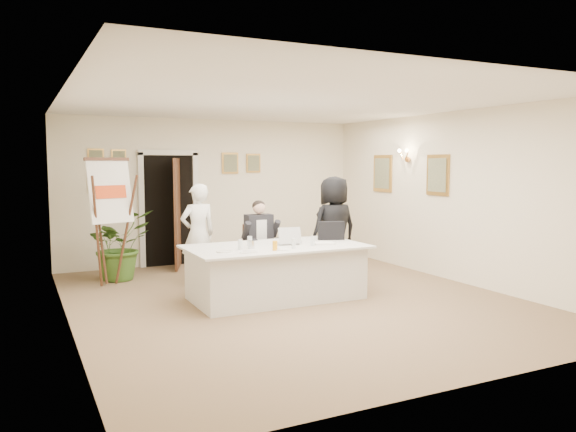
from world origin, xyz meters
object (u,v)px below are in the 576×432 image
at_px(laptop_bag, 331,231).
at_px(steel_jug, 251,245).
at_px(flip_chart, 108,229).
at_px(laptop, 286,235).
at_px(potted_palm, 119,245).
at_px(conference_table, 276,272).
at_px(seated_man, 260,242).
at_px(standing_woman, 334,228).
at_px(standing_man, 198,234).
at_px(oj_glass, 275,246).
at_px(paper_stack, 324,243).

xyz_separation_m(laptop_bag, steel_jug, (-1.45, -0.30, -0.09)).
height_order(flip_chart, laptop, flip_chart).
xyz_separation_m(potted_palm, laptop_bag, (2.83, -2.18, 0.33)).
distance_m(conference_table, potted_palm, 2.98).
xyz_separation_m(seated_man, flip_chart, (-2.23, 0.87, 0.23)).
bearing_deg(seated_man, conference_table, -86.36).
height_order(standing_woman, laptop, standing_woman).
relative_size(standing_man, oj_glass, 12.51).
bearing_deg(steel_jug, oj_glass, -51.27).
bearing_deg(laptop_bag, standing_woman, 75.30).
bearing_deg(flip_chart, oj_glass, -51.21).
distance_m(laptop, paper_stack, 0.57).
xyz_separation_m(conference_table, standing_man, (-0.71, 1.46, 0.42)).
bearing_deg(laptop_bag, potted_palm, 162.20).
height_order(conference_table, seated_man, seated_man).
bearing_deg(seated_man, standing_woman, 2.24).
bearing_deg(standing_woman, conference_table, 24.39).
relative_size(conference_table, flip_chart, 1.27).
relative_size(potted_palm, laptop, 3.26).
xyz_separation_m(flip_chart, laptop, (2.24, -1.81, -0.01)).
height_order(seated_man, steel_jug, seated_man).
xyz_separation_m(seated_man, laptop, (0.02, -0.94, 0.23)).
bearing_deg(oj_glass, laptop, 50.35).
relative_size(conference_table, seated_man, 1.85).
distance_m(flip_chart, standing_woman, 3.64).
distance_m(conference_table, paper_stack, 0.81).
xyz_separation_m(standing_man, paper_stack, (1.39, -1.66, -0.02)).
xyz_separation_m(conference_table, laptop_bag, (1.02, 0.18, 0.52)).
relative_size(flip_chart, standing_man, 1.23).
distance_m(standing_man, standing_woman, 2.24).
relative_size(standing_man, paper_stack, 5.64).
relative_size(laptop, steel_jug, 3.26).
height_order(potted_palm, oj_glass, potted_palm).
distance_m(standing_man, laptop_bag, 2.16).
relative_size(seated_man, flip_chart, 0.69).
relative_size(standing_woman, paper_stack, 6.03).
height_order(seated_man, potted_palm, seated_man).
bearing_deg(flip_chart, laptop_bag, -29.19).
height_order(oj_glass, steel_jug, oj_glass).
relative_size(paper_stack, oj_glass, 2.22).
relative_size(seated_man, laptop, 3.83).
bearing_deg(laptop, conference_table, -151.73).
bearing_deg(standing_woman, paper_stack, 48.62).
bearing_deg(paper_stack, steel_jug, 175.60).
height_order(potted_palm, paper_stack, potted_palm).
bearing_deg(steel_jug, conference_table, 15.05).
bearing_deg(seated_man, oj_glass, -91.14).
distance_m(seated_man, potted_palm, 2.41).
bearing_deg(laptop, potted_palm, 137.71).
xyz_separation_m(standing_man, laptop, (0.91, -1.38, 0.10)).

